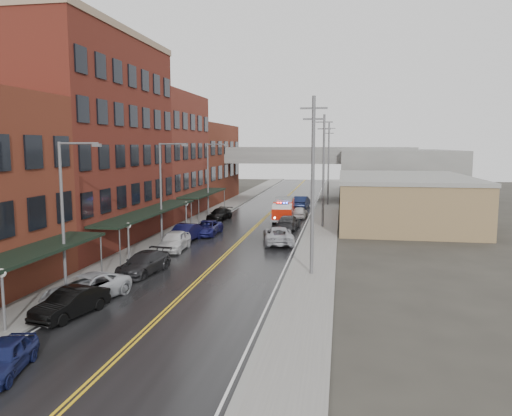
{
  "coord_description": "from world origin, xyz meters",
  "views": [
    {
      "loc": [
        9.06,
        -18.24,
        8.8
      ],
      "look_at": [
        1.31,
        27.06,
        3.0
      ],
      "focal_mm": 35.0,
      "sensor_mm": 36.0,
      "label": 1
    }
  ],
  "objects": [
    {
      "name": "street_lamp_1",
      "position": [
        -6.55,
        24.0,
        5.19
      ],
      "size": [
        2.64,
        0.22,
        9.0
      ],
      "color": "#59595B",
      "rests_on": "ground"
    },
    {
      "name": "parked_car_left_0",
      "position": [
        -3.65,
        -1.8,
        0.66
      ],
      "size": [
        2.36,
        4.13,
        1.32
      ],
      "primitive_type": "imported",
      "rotation": [
        0.0,
        0.0,
        0.22
      ],
      "color": "#141B4B",
      "rests_on": "ground"
    },
    {
      "name": "brick_building_b",
      "position": [
        -13.3,
        23.0,
        9.0
      ],
      "size": [
        9.0,
        20.0,
        18.0
      ],
      "primitive_type": "cube",
      "color": "#5E2118",
      "rests_on": "ground"
    },
    {
      "name": "street_lamp_0",
      "position": [
        -6.55,
        8.0,
        5.19
      ],
      "size": [
        2.64,
        0.22,
        9.0
      ],
      "color": "#59595B",
      "rests_on": "ground"
    },
    {
      "name": "overpass",
      "position": [
        0.0,
        62.0,
        5.99
      ],
      "size": [
        40.0,
        10.0,
        7.5
      ],
      "color": "slate",
      "rests_on": "ground"
    },
    {
      "name": "ground",
      "position": [
        0.0,
        0.0,
        0.0
      ],
      "size": [
        220.0,
        220.0,
        0.0
      ],
      "primitive_type": "plane",
      "color": "#2D2B26",
      "rests_on": "ground"
    },
    {
      "name": "right_far_block",
      "position": [
        18.0,
        70.0,
        4.0
      ],
      "size": [
        18.0,
        30.0,
        8.0
      ],
      "primitive_type": "cube",
      "color": "slate",
      "rests_on": "ground"
    },
    {
      "name": "awning_0",
      "position": [
        -7.49,
        4.0,
        2.99
      ],
      "size": [
        2.6,
        16.0,
        3.09
      ],
      "color": "black",
      "rests_on": "ground"
    },
    {
      "name": "parked_car_left_1",
      "position": [
        -4.55,
        4.63,
        0.73
      ],
      "size": [
        2.55,
        4.67,
        1.46
      ],
      "primitive_type": "imported",
      "rotation": [
        0.0,
        0.0,
        -0.24
      ],
      "color": "black",
      "rests_on": "ground"
    },
    {
      "name": "parked_car_left_6",
      "position": [
        -3.95,
        28.8,
        0.7
      ],
      "size": [
        2.39,
        5.06,
        1.4
      ],
      "primitive_type": "imported",
      "rotation": [
        0.0,
        0.0,
        -0.01
      ],
      "color": "#161753",
      "rests_on": "ground"
    },
    {
      "name": "globe_lamp_1",
      "position": [
        -6.4,
        16.0,
        2.31
      ],
      "size": [
        0.44,
        0.44,
        3.12
      ],
      "color": "#59595B",
      "rests_on": "ground"
    },
    {
      "name": "awning_2",
      "position": [
        -7.49,
        40.5,
        2.99
      ],
      "size": [
        2.6,
        13.0,
        3.09
      ],
      "color": "black",
      "rests_on": "ground"
    },
    {
      "name": "parked_car_right_2",
      "position": [
        4.18,
        41.8,
        0.7
      ],
      "size": [
        1.84,
        4.19,
        1.41
      ],
      "primitive_type": "imported",
      "rotation": [
        0.0,
        0.0,
        3.1
      ],
      "color": "silver",
      "rests_on": "ground"
    },
    {
      "name": "street_lamp_2",
      "position": [
        -6.55,
        40.0,
        5.19
      ],
      "size": [
        2.64,
        0.22,
        9.0
      ],
      "color": "#59595B",
      "rests_on": "ground"
    },
    {
      "name": "brick_building_far",
      "position": [
        -13.3,
        58.0,
        6.0
      ],
      "size": [
        9.0,
        20.0,
        12.0
      ],
      "primitive_type": "cube",
      "color": "#5E2618",
      "rests_on": "ground"
    },
    {
      "name": "curb_right",
      "position": [
        5.65,
        30.0,
        0.07
      ],
      "size": [
        0.3,
        160.0,
        0.15
      ],
      "primitive_type": "cube",
      "color": "gray",
      "rests_on": "ground"
    },
    {
      "name": "parked_car_left_4",
      "position": [
        -4.66,
        21.2,
        0.82
      ],
      "size": [
        2.15,
        4.92,
        1.65
      ],
      "primitive_type": "imported",
      "rotation": [
        0.0,
        0.0,
        0.04
      ],
      "color": "silver",
      "rests_on": "ground"
    },
    {
      "name": "fire_truck",
      "position": [
        2.49,
        39.28,
        1.39
      ],
      "size": [
        3.11,
        7.14,
        2.57
      ],
      "rotation": [
        0.0,
        0.0,
        0.05
      ],
      "color": "#AE1A08",
      "rests_on": "ground"
    },
    {
      "name": "awning_1",
      "position": [
        -7.49,
        23.0,
        2.99
      ],
      "size": [
        2.6,
        18.0,
        3.09
      ],
      "color": "black",
      "rests_on": "ground"
    },
    {
      "name": "tan_building",
      "position": [
        16.0,
        40.0,
        2.5
      ],
      "size": [
        14.0,
        22.0,
        5.0
      ],
      "primitive_type": "cube",
      "color": "olive",
      "rests_on": "ground"
    },
    {
      "name": "road",
      "position": [
        0.0,
        30.0,
        0.01
      ],
      "size": [
        11.0,
        160.0,
        0.02
      ],
      "primitive_type": "cube",
      "color": "black",
      "rests_on": "ground"
    },
    {
      "name": "parked_car_right_0",
      "position": [
        3.6,
        25.52,
        0.78
      ],
      "size": [
        3.54,
        5.96,
        1.55
      ],
      "primitive_type": "imported",
      "rotation": [
        0.0,
        0.0,
        3.32
      ],
      "color": "#ABACB3",
      "rests_on": "ground"
    },
    {
      "name": "parked_car_left_7",
      "position": [
        -5.0,
        38.42,
        0.69
      ],
      "size": [
        2.5,
        4.96,
        1.38
      ],
      "primitive_type": "imported",
      "rotation": [
        0.0,
        0.0,
        -0.12
      ],
      "color": "black",
      "rests_on": "ground"
    },
    {
      "name": "utility_pole_0",
      "position": [
        7.2,
        15.0,
        6.31
      ],
      "size": [
        1.8,
        0.24,
        12.0
      ],
      "color": "#59595B",
      "rests_on": "ground"
    },
    {
      "name": "parked_car_left_3",
      "position": [
        -4.22,
        13.52,
        0.74
      ],
      "size": [
        2.79,
        5.33,
        1.47
      ],
      "primitive_type": "imported",
      "rotation": [
        0.0,
        0.0,
        -0.15
      ],
      "color": "black",
      "rests_on": "ground"
    },
    {
      "name": "sidewalk_left",
      "position": [
        -7.3,
        30.0,
        0.07
      ],
      "size": [
        3.0,
        160.0,
        0.15
      ],
      "primitive_type": "cube",
      "color": "slate",
      "rests_on": "ground"
    },
    {
      "name": "globe_lamp_0",
      "position": [
        -6.4,
        2.0,
        2.31
      ],
      "size": [
        0.44,
        0.44,
        3.12
      ],
      "color": "#59595B",
      "rests_on": "ground"
    },
    {
      "name": "sidewalk_right",
      "position": [
        7.3,
        30.0,
        0.07
      ],
      "size": [
        3.0,
        160.0,
        0.15
      ],
      "primitive_type": "cube",
      "color": "slate",
      "rests_on": "ground"
    },
    {
      "name": "parked_car_right_3",
      "position": [
        3.6,
        52.03,
        0.83
      ],
      "size": [
        2.19,
        5.18,
        1.66
      ],
      "primitive_type": "imported",
      "rotation": [
        0.0,
        0.0,
        3.06
      ],
      "color": "#0E1634",
      "rests_on": "ground"
    },
    {
      "name": "curb_left",
      "position": [
        -5.65,
        30.0,
        0.07
      ],
      "size": [
        0.3,
        160.0,
        0.15
      ],
      "primitive_type": "cube",
      "color": "gray",
      "rests_on": "ground"
    },
    {
      "name": "brick_building_c",
      "position": [
        -13.3,
        40.5,
        7.5
      ],
      "size": [
        9.0,
        15.0,
        15.0
      ],
      "primitive_type": "cube",
      "color": "maroon",
      "rests_on": "ground"
    },
    {
      "name": "globe_lamp_2",
      "position": [
        -6.4,
        30.0,
        2.31
      ],
      "size": [
        0.44,
        0.44,
        3.12
      ],
      "color": "#59595B",
      "rests_on": "ground"
    },
    {
      "name": "parked_car_right_1",
      "position": [
        3.65,
        33.67,
        0.73
      ],
      "size": [
        2.36,
        5.16,
        1.46
      ],
      "primitive_type": "imported",
      "rotation": [
        0.0,
        0.0,
        3.08
      ],
      "color": "#2B2B2E",
      "rests_on": "ground"
    },
    {
      "name": "parked_car_left_2",
      "position": [
        -5.0,
        7.09,
        0.75
      ],
      "size": [
        3.91,
        5.91,
        1.51
      ],
      "primitive_type": "imported",
      "rotation": [
        0.0,
        0.0,
        -0.28
      ],
      "color": "#ADB0B5",
      "rests_on": "ground"
    },
    {
      "name": "parked_car_left_5",
      "position": [
        -5.0,
        25.06,
        0.8
      ],
      "size": [
        2.39,
        5.04,
        1.6
      ],
      "primitive_type": "imported",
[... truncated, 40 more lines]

